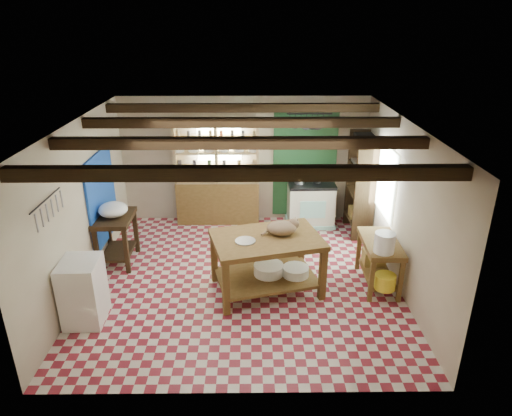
{
  "coord_description": "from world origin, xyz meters",
  "views": [
    {
      "loc": [
        0.15,
        -6.54,
        4.02
      ],
      "look_at": [
        0.22,
        0.3,
        1.15
      ],
      "focal_mm": 32.0,
      "sensor_mm": 36.0,
      "label": 1
    }
  ],
  "objects_px": {
    "prep_table": "(117,239)",
    "stove": "(311,204)",
    "white_cabinet": "(83,291)",
    "cat": "(282,228)",
    "right_counter": "(379,263)",
    "work_table": "(267,264)"
  },
  "relations": [
    {
      "from": "white_cabinet",
      "to": "right_counter",
      "type": "xyz_separation_m",
      "value": [
        4.4,
        0.89,
        -0.08
      ]
    },
    {
      "from": "work_table",
      "to": "white_cabinet",
      "type": "bearing_deg",
      "value": -178.29
    },
    {
      "from": "work_table",
      "to": "right_counter",
      "type": "height_order",
      "value": "work_table"
    },
    {
      "from": "prep_table",
      "to": "white_cabinet",
      "type": "height_order",
      "value": "white_cabinet"
    },
    {
      "from": "work_table",
      "to": "cat",
      "type": "height_order",
      "value": "cat"
    },
    {
      "from": "white_cabinet",
      "to": "cat",
      "type": "relative_size",
      "value": 2.03
    },
    {
      "from": "stove",
      "to": "prep_table",
      "type": "height_order",
      "value": "stove"
    },
    {
      "from": "stove",
      "to": "right_counter",
      "type": "bearing_deg",
      "value": -72.22
    },
    {
      "from": "cat",
      "to": "white_cabinet",
      "type": "bearing_deg",
      "value": 172.53
    },
    {
      "from": "white_cabinet",
      "to": "stove",
      "type": "bearing_deg",
      "value": 39.76
    },
    {
      "from": "prep_table",
      "to": "white_cabinet",
      "type": "relative_size",
      "value": 0.94
    },
    {
      "from": "stove",
      "to": "cat",
      "type": "distance_m",
      "value": 2.54
    },
    {
      "from": "white_cabinet",
      "to": "cat",
      "type": "xyz_separation_m",
      "value": [
        2.83,
        0.87,
        0.56
      ]
    },
    {
      "from": "work_table",
      "to": "white_cabinet",
      "type": "xyz_separation_m",
      "value": [
        -2.6,
        -0.76,
        0.01
      ]
    },
    {
      "from": "work_table",
      "to": "prep_table",
      "type": "bearing_deg",
      "value": 146.03
    },
    {
      "from": "prep_table",
      "to": "stove",
      "type": "bearing_deg",
      "value": 22.23
    },
    {
      "from": "work_table",
      "to": "stove",
      "type": "bearing_deg",
      "value": 53.7
    },
    {
      "from": "prep_table",
      "to": "white_cabinet",
      "type": "distance_m",
      "value": 1.67
    },
    {
      "from": "right_counter",
      "to": "stove",
      "type": "bearing_deg",
      "value": 110.47
    },
    {
      "from": "work_table",
      "to": "prep_table",
      "type": "xyz_separation_m",
      "value": [
        -2.58,
        0.91,
        -0.02
      ]
    },
    {
      "from": "stove",
      "to": "prep_table",
      "type": "relative_size",
      "value": 1.06
    },
    {
      "from": "white_cabinet",
      "to": "right_counter",
      "type": "height_order",
      "value": "white_cabinet"
    }
  ]
}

